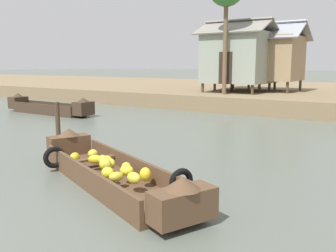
{
  "coord_description": "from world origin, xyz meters",
  "views": [
    {
      "loc": [
        5.83,
        -0.68,
        2.49
      ],
      "look_at": [
        0.41,
        7.51,
        0.86
      ],
      "focal_mm": 39.77,
      "sensor_mm": 36.0,
      "label": 1
    }
  ],
  "objects_px": {
    "stilt_house_left": "(246,60)",
    "stilt_house_mid_right": "(268,57)",
    "mooring_post": "(58,125)",
    "cargo_boat_upstream": "(49,107)",
    "banana_boat": "(110,171)",
    "stilt_house_mid_left": "(237,57)"
  },
  "relations": [
    {
      "from": "stilt_house_left",
      "to": "mooring_post",
      "type": "bearing_deg",
      "value": -88.8
    },
    {
      "from": "cargo_boat_upstream",
      "to": "stilt_house_mid_left",
      "type": "relative_size",
      "value": 1.32
    },
    {
      "from": "stilt_house_mid_right",
      "to": "mooring_post",
      "type": "relative_size",
      "value": 3.33
    },
    {
      "from": "stilt_house_left",
      "to": "stilt_house_mid_left",
      "type": "distance_m",
      "value": 2.04
    },
    {
      "from": "banana_boat",
      "to": "cargo_boat_upstream",
      "type": "xyz_separation_m",
      "value": [
        -10.3,
        6.73,
        0.05
      ]
    },
    {
      "from": "stilt_house_left",
      "to": "stilt_house_mid_right",
      "type": "height_order",
      "value": "stilt_house_mid_right"
    },
    {
      "from": "stilt_house_mid_right",
      "to": "mooring_post",
      "type": "bearing_deg",
      "value": -93.93
    },
    {
      "from": "stilt_house_left",
      "to": "stilt_house_mid_left",
      "type": "relative_size",
      "value": 0.95
    },
    {
      "from": "mooring_post",
      "to": "cargo_boat_upstream",
      "type": "bearing_deg",
      "value": 143.1
    },
    {
      "from": "mooring_post",
      "to": "stilt_house_mid_left",
      "type": "bearing_deg",
      "value": 90.32
    },
    {
      "from": "banana_boat",
      "to": "stilt_house_mid_right",
      "type": "relative_size",
      "value": 1.23
    },
    {
      "from": "cargo_boat_upstream",
      "to": "mooring_post",
      "type": "height_order",
      "value": "mooring_post"
    },
    {
      "from": "banana_boat",
      "to": "stilt_house_mid_right",
      "type": "bearing_deg",
      "value": 98.64
    },
    {
      "from": "stilt_house_mid_left",
      "to": "stilt_house_mid_right",
      "type": "bearing_deg",
      "value": 60.31
    },
    {
      "from": "banana_boat",
      "to": "stilt_house_mid_right",
      "type": "height_order",
      "value": "stilt_house_mid_right"
    },
    {
      "from": "cargo_boat_upstream",
      "to": "mooring_post",
      "type": "distance_m",
      "value": 8.19
    },
    {
      "from": "stilt_house_left",
      "to": "stilt_house_mid_left",
      "type": "height_order",
      "value": "stilt_house_mid_left"
    },
    {
      "from": "stilt_house_left",
      "to": "stilt_house_mid_left",
      "type": "bearing_deg",
      "value": -82.87
    },
    {
      "from": "stilt_house_left",
      "to": "banana_boat",
      "type": "bearing_deg",
      "value": -76.91
    },
    {
      "from": "banana_boat",
      "to": "stilt_house_mid_left",
      "type": "bearing_deg",
      "value": 103.84
    },
    {
      "from": "cargo_boat_upstream",
      "to": "stilt_house_left",
      "type": "height_order",
      "value": "stilt_house_left"
    },
    {
      "from": "banana_boat",
      "to": "mooring_post",
      "type": "xyz_separation_m",
      "value": [
        -3.75,
        1.81,
        0.42
      ]
    }
  ]
}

